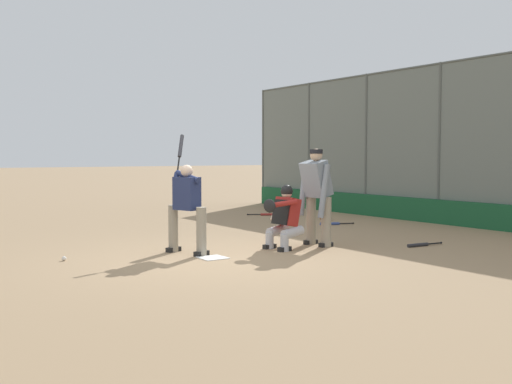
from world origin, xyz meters
name	(u,v)px	position (x,y,z in m)	size (l,w,h in m)	color
ground_plane	(213,258)	(0.00, 0.00, 0.00)	(160.00, 160.00, 0.00)	#9E7F5B
home_plate_marker	(213,258)	(0.00, 0.00, 0.01)	(0.43, 0.43, 0.01)	white
backstop_fence	(484,138)	(0.00, -7.28, 2.09)	(17.95, 0.08, 4.00)	#515651
padding_wall	(480,216)	(0.00, -7.18, 0.30)	(17.51, 0.18, 0.59)	#19512D
bleachers_beyond	(479,203)	(1.60, -9.43, 0.38)	(12.51, 1.95, 1.16)	slate
batter_at_plate	(187,205)	(0.64, 0.13, 0.83)	(1.07, 0.53, 2.07)	gray
catcher_behind_plate	(284,216)	(0.10, -1.54, 0.60)	(0.63, 0.74, 1.16)	#B7B7BC
umpire_home	(317,193)	(0.08, -2.30, 0.98)	(0.74, 0.46, 1.82)	gray
spare_bat_near_backstop	(332,224)	(2.44, -4.80, 0.03)	(0.40, 0.80, 0.07)	black
spare_bat_by_padding	(267,214)	(5.22, -4.82, 0.03)	(0.49, 0.79, 0.07)	black
spare_bat_third_base_side	(421,245)	(-1.09, -3.84, 0.03)	(0.14, 0.85, 0.07)	black
fielding_glove_on_dirt	(326,218)	(3.37, -5.40, 0.06)	(0.32, 0.24, 0.12)	brown
baseball_loose	(64,259)	(1.13, 2.10, 0.04)	(0.07, 0.07, 0.07)	white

